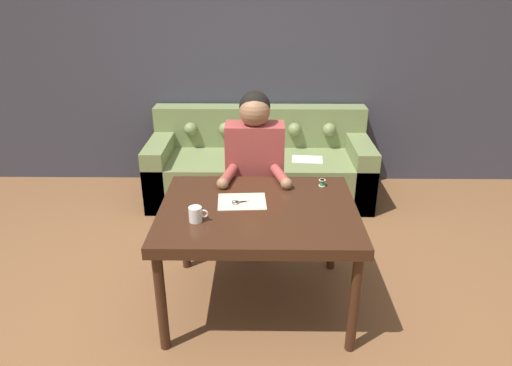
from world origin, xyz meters
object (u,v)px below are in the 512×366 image
couch (260,166)px  scissors (242,202)px  person (255,174)px  thread_spool (322,183)px  mug (196,214)px  dining_table (258,218)px

couch → scissors: 1.69m
person → thread_spool: person is taller
person → mug: bearing=-111.5°
person → mug: (-0.33, -0.83, 0.10)m
couch → thread_spool: size_ratio=47.06×
mug → thread_spool: (0.79, 0.50, -0.02)m
dining_table → thread_spool: thread_spool is taller
thread_spool → dining_table: bearing=-142.9°
scissors → mug: size_ratio=1.81×
mug → couch: bearing=79.2°
couch → scissors: couch is taller
dining_table → person: bearing=92.7°
couch → mug: couch is taller
dining_table → scissors: bearing=146.4°
couch → person: (-0.03, -1.05, 0.37)m
dining_table → couch: bearing=89.9°
dining_table → person: 0.65m
couch → mug: 1.97m
scissors → couch: bearing=86.3°
mug → thread_spool: 0.93m
couch → thread_spool: couch is taller
dining_table → person: (-0.03, 0.65, 0.02)m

